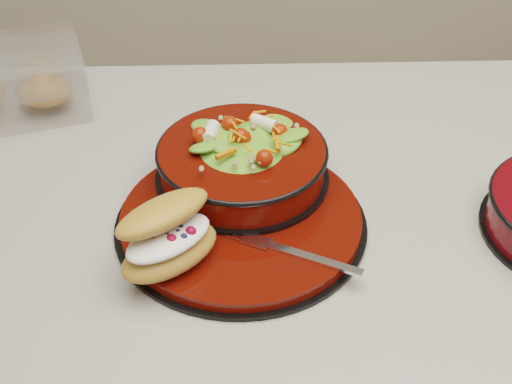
{
  "coord_description": "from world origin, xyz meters",
  "views": [
    {
      "loc": [
        0.03,
        -0.75,
        1.51
      ],
      "look_at": [
        0.06,
        -0.04,
        0.94
      ],
      "focal_mm": 50.0,
      "sensor_mm": 36.0,
      "label": 1
    }
  ],
  "objects_px": {
    "dinner_plate": "(242,220)",
    "fork": "(296,253)",
    "salad_bowl": "(242,157)",
    "croissant": "(169,236)",
    "pastry_box": "(8,82)"
  },
  "relations": [
    {
      "from": "salad_bowl",
      "to": "croissant",
      "type": "xyz_separation_m",
      "value": [
        -0.09,
        -0.15,
        0.0
      ]
    },
    {
      "from": "fork",
      "to": "pastry_box",
      "type": "relative_size",
      "value": 0.54
    },
    {
      "from": "salad_bowl",
      "to": "dinner_plate",
      "type": "bearing_deg",
      "value": -91.63
    },
    {
      "from": "dinner_plate",
      "to": "fork",
      "type": "relative_size",
      "value": 2.22
    },
    {
      "from": "salad_bowl",
      "to": "croissant",
      "type": "relative_size",
      "value": 1.57
    },
    {
      "from": "fork",
      "to": "pastry_box",
      "type": "bearing_deg",
      "value": 74.72
    },
    {
      "from": "croissant",
      "to": "pastry_box",
      "type": "relative_size",
      "value": 0.55
    },
    {
      "from": "dinner_plate",
      "to": "pastry_box",
      "type": "distance_m",
      "value": 0.47
    },
    {
      "from": "dinner_plate",
      "to": "salad_bowl",
      "type": "distance_m",
      "value": 0.09
    },
    {
      "from": "fork",
      "to": "pastry_box",
      "type": "xyz_separation_m",
      "value": [
        -0.43,
        0.37,
        0.02
      ]
    },
    {
      "from": "dinner_plate",
      "to": "croissant",
      "type": "bearing_deg",
      "value": -137.15
    },
    {
      "from": "salad_bowl",
      "to": "fork",
      "type": "relative_size",
      "value": 1.61
    },
    {
      "from": "croissant",
      "to": "pastry_box",
      "type": "bearing_deg",
      "value": 86.35
    },
    {
      "from": "dinner_plate",
      "to": "fork",
      "type": "distance_m",
      "value": 0.1
    },
    {
      "from": "salad_bowl",
      "to": "fork",
      "type": "distance_m",
      "value": 0.17
    }
  ]
}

